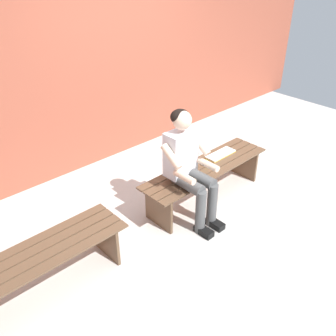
{
  "coord_description": "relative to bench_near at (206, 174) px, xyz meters",
  "views": [
    {
      "loc": [
        2.82,
        2.39,
        2.63
      ],
      "look_at": [
        0.75,
        0.15,
        0.79
      ],
      "focal_mm": 39.34,
      "sensor_mm": 36.0,
      "label": 1
    }
  ],
  "objects": [
    {
      "name": "bench_near",
      "position": [
        0.0,
        0.0,
        0.0
      ],
      "size": [
        1.74,
        0.47,
        0.44
      ],
      "rotation": [
        0.0,
        0.0,
        0.01
      ],
      "color": "brown",
      "rests_on": "ground"
    },
    {
      "name": "ground_plane",
      "position": [
        1.07,
        1.0,
        -0.36
      ],
      "size": [
        10.0,
        7.0,
        0.04
      ],
      "primitive_type": "cube",
      "color": "beige"
    },
    {
      "name": "person_seated",
      "position": [
        0.41,
        0.1,
        0.34
      ],
      "size": [
        0.5,
        0.69,
        1.25
      ],
      "color": "silver",
      "rests_on": "ground"
    },
    {
      "name": "brick_wall",
      "position": [
        0.5,
        -1.76,
        1.1
      ],
      "size": [
        9.5,
        0.24,
        2.88
      ],
      "primitive_type": "cube",
      "color": "#9E4C38",
      "rests_on": "ground"
    },
    {
      "name": "bench_far",
      "position": [
        2.13,
        0.0,
        -0.0
      ],
      "size": [
        1.65,
        0.47,
        0.44
      ],
      "rotation": [
        0.0,
        0.0,
        0.01
      ],
      "color": "brown",
      "rests_on": "ground"
    },
    {
      "name": "book_open",
      "position": [
        -0.33,
        -0.07,
        0.11
      ],
      "size": [
        0.41,
        0.16,
        0.02
      ],
      "rotation": [
        0.0,
        0.0,
        0.01
      ],
      "color": "white",
      "rests_on": "bench_near"
    },
    {
      "name": "apple",
      "position": [
        -0.01,
        -0.02,
        0.14
      ],
      "size": [
        0.07,
        0.07,
        0.07
      ],
      "primitive_type": "sphere",
      "color": "#72B738",
      "rests_on": "bench_near"
    }
  ]
}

